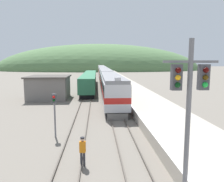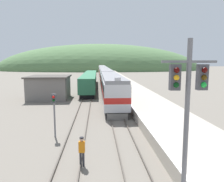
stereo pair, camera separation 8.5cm
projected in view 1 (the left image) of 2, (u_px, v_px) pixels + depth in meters
track_main at (103, 79)px, 76.13m from camera, size 1.52×180.00×0.16m
track_siding at (92, 79)px, 75.85m from camera, size 1.51×180.00×0.16m
platform at (124, 84)px, 56.63m from camera, size 5.80×140.00×1.00m
distant_hills at (100, 70)px, 154.71m from camera, size 142.37×64.07×36.20m
station_shed at (49, 87)px, 36.83m from camera, size 6.72×7.14×3.87m
express_train_lead_car at (111, 88)px, 32.92m from camera, size 2.91×20.54×4.63m
carriage_second at (106, 77)px, 54.99m from camera, size 2.90×21.89×4.27m
carriage_third at (103, 72)px, 77.49m from camera, size 2.90×21.89×4.27m
carriage_fourth at (101, 70)px, 99.98m from camera, size 2.90×21.89×4.27m
siding_train at (89, 80)px, 51.51m from camera, size 2.90×32.54×3.47m
signal_mast_main at (189, 102)px, 8.71m from camera, size 2.20×0.42×7.21m
signal_post_siding at (54, 106)px, 17.95m from camera, size 0.36×0.42×3.70m
track_worker at (83, 150)px, 13.11m from camera, size 0.38×0.26×1.83m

